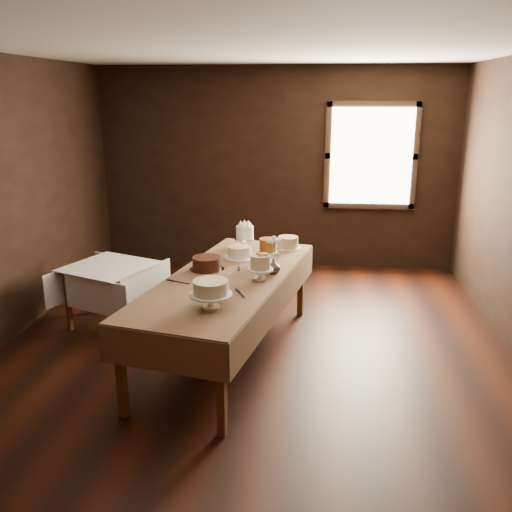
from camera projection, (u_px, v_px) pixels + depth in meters
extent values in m
cube|color=black|center=(254.00, 357.00, 5.25)|extent=(5.00, 6.00, 0.01)
cube|color=beige|center=(253.00, 45.00, 4.45)|extent=(5.00, 6.00, 0.01)
cube|color=black|center=(276.00, 169.00, 7.71)|extent=(5.00, 0.02, 2.80)
cube|color=black|center=(166.00, 387.00, 1.99)|extent=(5.00, 0.02, 2.80)
cube|color=#FFEABF|center=(371.00, 156.00, 7.47)|extent=(1.10, 0.05, 1.30)
cube|color=#4D2C14|center=(121.00, 373.00, 4.19)|extent=(0.08, 0.08, 0.73)
cube|color=#4D2C14|center=(232.00, 277.00, 6.39)|extent=(0.08, 0.08, 0.73)
cube|color=#4D2C14|center=(222.00, 391.00, 3.94)|extent=(0.08, 0.08, 0.73)
cube|color=#4D2C14|center=(301.00, 284.00, 6.14)|extent=(0.08, 0.08, 0.73)
cube|color=#4D2C14|center=(227.00, 280.00, 5.05)|extent=(1.47, 2.69, 0.04)
cube|color=#886241|center=(227.00, 277.00, 5.04)|extent=(1.54, 2.76, 0.01)
cube|color=#4D2C14|center=(68.00, 302.00, 5.77)|extent=(0.06, 0.06, 0.62)
cube|color=#4D2C14|center=(109.00, 285.00, 6.30)|extent=(0.06, 0.06, 0.62)
cube|color=#4D2C14|center=(114.00, 313.00, 5.49)|extent=(0.06, 0.06, 0.62)
cube|color=#4D2C14|center=(153.00, 294.00, 6.02)|extent=(0.06, 0.06, 0.62)
cube|color=#4D2C14|center=(109.00, 269.00, 5.80)|extent=(0.95, 0.95, 0.04)
cube|color=white|center=(109.00, 266.00, 5.79)|extent=(1.05, 1.05, 0.01)
cylinder|color=silver|center=(245.00, 242.00, 6.00)|extent=(0.23, 0.23, 0.11)
cylinder|color=white|center=(245.00, 231.00, 5.97)|extent=(0.27, 0.27, 0.13)
cylinder|color=white|center=(288.00, 248.00, 5.95)|extent=(0.28, 0.28, 0.01)
cylinder|color=beige|center=(288.00, 242.00, 5.93)|extent=(0.29, 0.29, 0.12)
cylinder|color=white|center=(240.00, 258.00, 5.60)|extent=(0.30, 0.30, 0.01)
cylinder|color=white|center=(240.00, 252.00, 5.59)|extent=(0.30, 0.30, 0.10)
cylinder|color=white|center=(268.00, 256.00, 5.44)|extent=(0.22, 0.22, 0.13)
cylinder|color=#B7591A|center=(268.00, 244.00, 5.41)|extent=(0.21, 0.21, 0.13)
cylinder|color=silver|center=(207.00, 270.00, 5.22)|extent=(0.33, 0.33, 0.01)
cylinder|color=#3A160C|center=(207.00, 263.00, 5.20)|extent=(0.38, 0.38, 0.12)
cylinder|color=white|center=(260.00, 274.00, 4.94)|extent=(0.24, 0.24, 0.12)
cylinder|color=beige|center=(260.00, 261.00, 4.90)|extent=(0.23, 0.23, 0.13)
cylinder|color=white|center=(211.00, 300.00, 4.28)|extent=(0.34, 0.34, 0.13)
cylinder|color=beige|center=(211.00, 286.00, 4.25)|extent=(0.39, 0.39, 0.11)
cube|color=silver|center=(222.00, 290.00, 4.68)|extent=(0.24, 0.09, 0.01)
cube|color=silver|center=(242.00, 295.00, 4.56)|extent=(0.12, 0.23, 0.01)
cube|color=silver|center=(240.00, 265.00, 5.35)|extent=(0.04, 0.24, 0.01)
cube|color=silver|center=(268.00, 270.00, 5.22)|extent=(0.20, 0.17, 0.01)
cube|color=silver|center=(183.00, 283.00, 4.86)|extent=(0.23, 0.11, 0.01)
imported|color=#2D2823|center=(273.00, 266.00, 5.11)|extent=(0.18, 0.18, 0.14)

